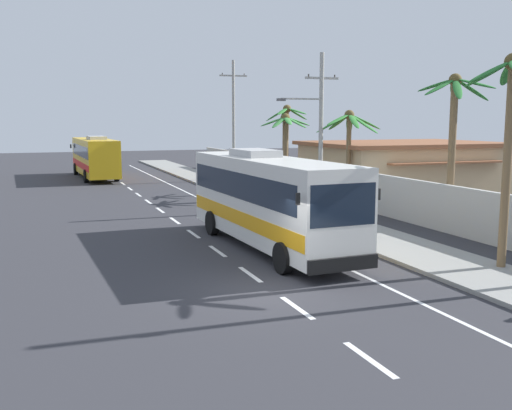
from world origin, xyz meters
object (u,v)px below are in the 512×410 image
coach_bus_far_lane (95,156)px  palm_second (287,127)px  pedestrian_midwalk (243,181)px  motorcycle_beside_bus (248,199)px  utility_pole_mid (319,127)px  utility_pole_far (234,118)px  palm_fourth (285,139)px  coach_bus_foreground (269,198)px  palm_nearest (454,122)px  palm_third (349,134)px  roadside_building (402,168)px  palm_farthest (510,115)px

coach_bus_far_lane → palm_second: (11.41, -14.62, 2.58)m
pedestrian_midwalk → motorcycle_beside_bus: bearing=-35.4°
palm_second → utility_pole_mid: bearing=-100.7°
utility_pole_far → palm_fourth: (-0.54, -11.85, -1.32)m
coach_bus_foreground → palm_nearest: bearing=2.7°
coach_bus_far_lane → utility_pole_far: (10.45, -5.97, 3.17)m
palm_third → roadside_building: 7.12m
utility_pole_mid → palm_farthest: (-0.43, -14.36, 0.55)m
motorcycle_beside_bus → utility_pole_mid: size_ratio=0.23×
palm_nearest → palm_fourth: (-2.63, 12.50, -1.10)m
palm_nearest → roadside_building: size_ratio=0.59×
palm_farthest → roadside_building: size_ratio=0.59×
palm_nearest → palm_fourth: palm_nearest is taller
utility_pole_far → palm_third: (1.49, -16.18, -0.89)m
palm_third → coach_bus_foreground: bearing=-134.0°
utility_pole_mid → utility_pole_far: (0.52, 16.48, 0.51)m
motorcycle_beside_bus → coach_bus_foreground: bearing=-105.0°
palm_nearest → roadside_building: 12.94m
palm_farthest → pedestrian_midwalk: bearing=94.5°
utility_pole_far → palm_second: (0.96, -8.66, -0.59)m
utility_pole_far → pedestrian_midwalk: bearing=-105.2°
coach_bus_far_lane → utility_pole_far: utility_pole_far is taller
pedestrian_midwalk → palm_third: palm_third is taller
pedestrian_midwalk → utility_pole_mid: size_ratio=0.19×
utility_pole_mid → utility_pole_far: bearing=88.2°
palm_second → palm_farthest: palm_farthest is taller
coach_bus_foreground → pedestrian_midwalk: size_ratio=7.02×
palm_fourth → roadside_building: palm_fourth is taller
coach_bus_far_lane → palm_nearest: 32.95m
roadside_building → utility_pole_mid: bearing=-155.8°
coach_bus_far_lane → palm_third: (11.94, -22.14, 2.28)m
coach_bus_far_lane → palm_second: bearing=-52.0°
palm_third → palm_fourth: bearing=115.1°
palm_farthest → roadside_building: 20.01m
palm_farthest → utility_pole_mid: bearing=88.3°
coach_bus_foreground → palm_farthest: bearing=-45.9°
coach_bus_foreground → palm_nearest: (8.91, 0.43, 2.88)m
coach_bus_far_lane → palm_third: bearing=-61.7°
utility_pole_mid → palm_second: bearing=79.3°
palm_fourth → roadside_building: size_ratio=0.45×
pedestrian_midwalk → utility_pole_far: size_ratio=0.16×
pedestrian_midwalk → utility_pole_mid: bearing=-1.7°
coach_bus_foreground → palm_second: palm_second is taller
coach_bus_far_lane → roadside_building: (17.81, -18.91, -0.11)m
palm_nearest → palm_second: (-1.14, 15.70, -0.37)m
pedestrian_midwalk → palm_fourth: (2.10, -2.15, 2.76)m
palm_fourth → palm_farthest: bearing=-91.3°
pedestrian_midwalk → roadside_building: (9.99, -3.24, 0.80)m
coach_bus_foreground → palm_second: (7.77, 16.12, 2.50)m
palm_nearest → palm_third: 8.23m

